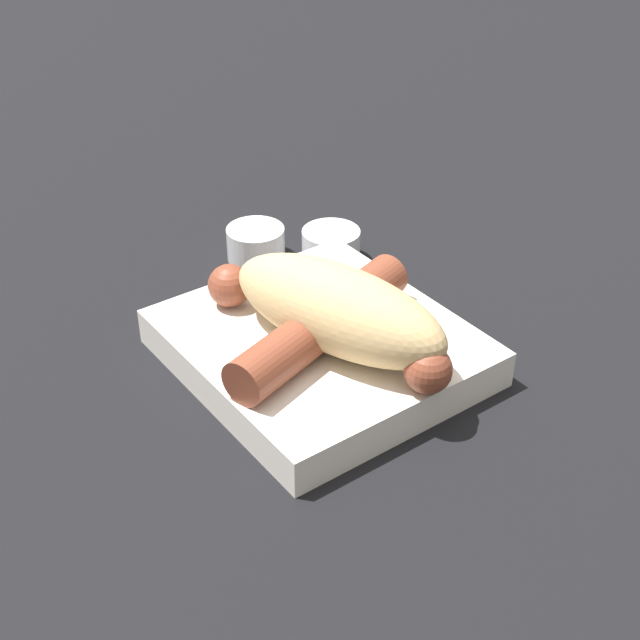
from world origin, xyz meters
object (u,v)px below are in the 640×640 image
food_tray (320,347)px  bread_roll (332,311)px  sausage (322,325)px  condiment_cup_near (331,247)px  condiment_cup_far (256,245)px

food_tray → bread_roll: (-0.02, 0.00, 0.04)m
food_tray → sausage: bearing=148.6°
food_tray → condiment_cup_near: 0.15m
bread_roll → condiment_cup_far: bearing=-16.0°
bread_roll → condiment_cup_far: size_ratio=3.60×
food_tray → condiment_cup_far: size_ratio=4.05×
bread_roll → sausage: size_ratio=0.92×
condiment_cup_far → food_tray: bearing=163.7°
food_tray → bread_roll: bearing=166.7°
bread_roll → sausage: bearing=23.2°
sausage → condiment_cup_near: 0.17m
bread_roll → condiment_cup_near: bread_roll is taller
food_tray → condiment_cup_near: same height
food_tray → condiment_cup_far: (0.16, -0.05, -0.00)m
food_tray → condiment_cup_far: 0.17m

